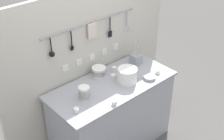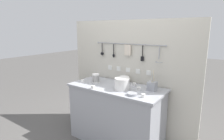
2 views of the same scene
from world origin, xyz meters
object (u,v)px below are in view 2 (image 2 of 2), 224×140
Objects in this scene: cup_front_left at (93,87)px; plate_stack at (122,84)px; cutlery_caddy at (152,86)px; cup_back_left at (83,81)px; cup_back_right at (124,85)px; steel_mixing_bowl at (132,94)px; cup_beside_plates at (143,96)px; bowl_stack_short_front at (96,78)px; cup_front_right at (134,84)px; bowl_stack_wide_centre at (124,80)px; cup_edge_far at (139,89)px.

plate_stack is at bearing 28.28° from cup_front_left.
cup_back_left is (-1.05, -0.26, -0.04)m from cutlery_caddy.
steel_mixing_bowl is at bearing -44.18° from cup_back_right.
cup_back_left and cup_beside_plates have the same top height.
cup_beside_plates is (0.02, -0.32, -0.04)m from cutlery_caddy.
cup_front_left reaches higher than steel_mixing_bowl.
bowl_stack_short_front is 0.77m from steel_mixing_bowl.
cup_beside_plates is (0.32, -0.37, 0.00)m from cup_front_right.
bowl_stack_short_front is at bearing -148.48° from bowl_stack_wide_centre.
cup_front_left is (-0.71, -0.41, -0.04)m from cutlery_caddy.
cutlery_caddy is at bearing 93.90° from cup_beside_plates.
cup_back_right is (0.30, 0.35, 0.00)m from cup_front_left.
cup_front_left is 0.64m from cup_edge_far.
bowl_stack_short_front is at bearing -170.34° from cutlery_caddy.
steel_mixing_bowl is (0.75, -0.19, -0.06)m from bowl_stack_short_front.
cup_edge_far is (0.56, 0.30, 0.00)m from cup_front_left.
cutlery_caddy is 5.42× the size of cup_front_left.
cup_back_left is 1.00× the size of cup_front_right.
cup_front_left is (-0.21, -0.49, -0.03)m from bowl_stack_wide_centre.
cup_edge_far is at bearing -44.43° from cup_front_right.
cup_back_right is at bearing 111.01° from plate_stack.
cup_front_left is at bearing -130.69° from cup_back_right.
cup_front_right is 0.49m from cup_beside_plates.
cup_front_right is at bearing 43.25° from cup_back_right.
cup_edge_far is 0.27m from cup_back_right.
steel_mixing_bowl is 0.36m from cutlery_caddy.
cup_front_right is at bearing 47.81° from cup_front_left.
cup_front_left and cup_edge_far have the same top height.
cup_front_right is at bearing 18.64° from bowl_stack_short_front.
cup_back_left is at bearing -158.10° from cup_front_right.
bowl_stack_wide_centre is 0.66m from cup_beside_plates.
cup_front_left is 0.74m from cup_beside_plates.
cup_front_right is at bearing 135.57° from cup_edge_far.
bowl_stack_short_front is 0.92× the size of bowl_stack_wide_centre.
bowl_stack_wide_centre is at bearing 116.26° from plate_stack.
plate_stack is (0.15, -0.30, 0.03)m from bowl_stack_wide_centre.
steel_mixing_bowl is 2.65× the size of cup_beside_plates.
bowl_stack_wide_centre reaches higher than cup_back_right.
plate_stack is at bearing -101.11° from cup_front_right.
bowl_stack_short_front is 2.77× the size of cup_front_right.
cup_back_right is (-0.06, 0.16, -0.06)m from plate_stack.
cup_back_right is 1.00× the size of cup_back_left.
steel_mixing_bowl is at bearing 7.27° from cup_front_left.
bowl_stack_short_front is 0.31m from cup_front_left.
plate_stack is 0.39m from cup_beside_plates.
cup_back_right is at bearing -171.74° from cutlery_caddy.
cup_edge_far is (0.20, 0.11, -0.06)m from plate_stack.
plate_stack is 4.05× the size of cup_edge_far.
bowl_stack_wide_centre is at bearing 142.15° from cup_beside_plates.
steel_mixing_bowl is (0.37, -0.42, -0.04)m from bowl_stack_wide_centre.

